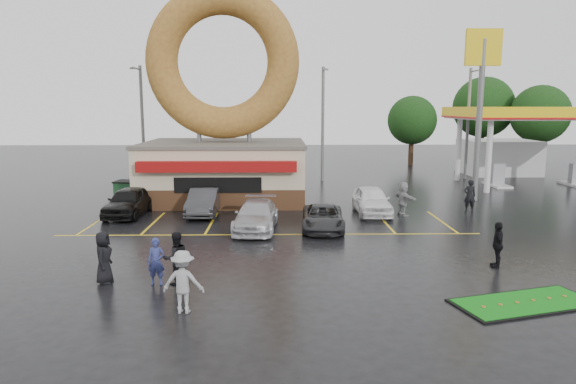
{
  "coord_description": "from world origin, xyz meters",
  "views": [
    {
      "loc": [
        0.47,
        -20.03,
        5.96
      ],
      "look_at": [
        0.89,
        2.38,
        2.2
      ],
      "focal_mm": 32.0,
      "sensor_mm": 36.0,
      "label": 1
    }
  ],
  "objects_px": {
    "streetlight_mid": "(323,121)",
    "person_blue": "(156,262)",
    "car_black": "(129,202)",
    "putting_green": "(525,303)",
    "person_cameraman": "(497,245)",
    "car_grey": "(323,218)",
    "car_silver": "(256,216)",
    "shell_sign": "(481,83)",
    "dumpster": "(131,192)",
    "gas_station": "(521,135)",
    "car_dgrey": "(204,202)",
    "donut_shop": "(224,130)",
    "streetlight_right": "(468,121)",
    "streetlight_left": "(142,122)",
    "car_white": "(372,200)"
  },
  "relations": [
    {
      "from": "streetlight_mid",
      "to": "person_blue",
      "type": "xyz_separation_m",
      "value": [
        -7.64,
        -24.29,
        -3.98
      ]
    },
    {
      "from": "car_black",
      "to": "putting_green",
      "type": "bearing_deg",
      "value": -37.2
    },
    {
      "from": "person_cameraman",
      "to": "streetlight_mid",
      "type": "bearing_deg",
      "value": -156.23
    },
    {
      "from": "car_black",
      "to": "car_grey",
      "type": "height_order",
      "value": "car_black"
    },
    {
      "from": "car_silver",
      "to": "putting_green",
      "type": "relative_size",
      "value": 1.01
    },
    {
      "from": "shell_sign",
      "to": "dumpster",
      "type": "distance_m",
      "value": 22.73
    },
    {
      "from": "gas_station",
      "to": "shell_sign",
      "type": "distance_m",
      "value": 11.93
    },
    {
      "from": "streetlight_mid",
      "to": "shell_sign",
      "type": "bearing_deg",
      "value": -44.73
    },
    {
      "from": "car_black",
      "to": "person_blue",
      "type": "height_order",
      "value": "person_blue"
    },
    {
      "from": "gas_station",
      "to": "putting_green",
      "type": "distance_m",
      "value": 29.09
    },
    {
      "from": "car_grey",
      "to": "dumpster",
      "type": "distance_m",
      "value": 13.49
    },
    {
      "from": "car_dgrey",
      "to": "donut_shop",
      "type": "bearing_deg",
      "value": 82.3
    },
    {
      "from": "gas_station",
      "to": "person_blue",
      "type": "distance_m",
      "value": 34.03
    },
    {
      "from": "gas_station",
      "to": "streetlight_right",
      "type": "height_order",
      "value": "streetlight_right"
    },
    {
      "from": "person_cameraman",
      "to": "putting_green",
      "type": "relative_size",
      "value": 0.36
    },
    {
      "from": "streetlight_left",
      "to": "car_black",
      "type": "height_order",
      "value": "streetlight_left"
    },
    {
      "from": "donut_shop",
      "to": "streetlight_left",
      "type": "height_order",
      "value": "donut_shop"
    },
    {
      "from": "car_dgrey",
      "to": "person_blue",
      "type": "relative_size",
      "value": 2.75
    },
    {
      "from": "car_white",
      "to": "putting_green",
      "type": "distance_m",
      "value": 13.52
    },
    {
      "from": "streetlight_mid",
      "to": "car_black",
      "type": "relative_size",
      "value": 1.95
    },
    {
      "from": "streetlight_left",
      "to": "person_blue",
      "type": "distance_m",
      "value": 24.46
    },
    {
      "from": "donut_shop",
      "to": "streetlight_left",
      "type": "xyz_separation_m",
      "value": [
        -7.0,
        6.95,
        0.32
      ]
    },
    {
      "from": "shell_sign",
      "to": "person_cameraman",
      "type": "relative_size",
      "value": 6.14
    },
    {
      "from": "person_blue",
      "to": "donut_shop",
      "type": "bearing_deg",
      "value": 90.37
    },
    {
      "from": "shell_sign",
      "to": "streetlight_mid",
      "type": "distance_m",
      "value": 12.93
    },
    {
      "from": "car_grey",
      "to": "donut_shop",
      "type": "bearing_deg",
      "value": 126.61
    },
    {
      "from": "donut_shop",
      "to": "gas_station",
      "type": "height_order",
      "value": "donut_shop"
    },
    {
      "from": "car_silver",
      "to": "donut_shop",
      "type": "bearing_deg",
      "value": 109.63
    },
    {
      "from": "putting_green",
      "to": "person_blue",
      "type": "bearing_deg",
      "value": 170.59
    },
    {
      "from": "donut_shop",
      "to": "car_grey",
      "type": "relative_size",
      "value": 3.15
    },
    {
      "from": "donut_shop",
      "to": "dumpster",
      "type": "bearing_deg",
      "value": -167.18
    },
    {
      "from": "donut_shop",
      "to": "person_blue",
      "type": "bearing_deg",
      "value": -92.25
    },
    {
      "from": "streetlight_right",
      "to": "streetlight_left",
      "type": "bearing_deg",
      "value": -175.6
    },
    {
      "from": "streetlight_right",
      "to": "car_white",
      "type": "height_order",
      "value": "streetlight_right"
    },
    {
      "from": "car_silver",
      "to": "person_blue",
      "type": "height_order",
      "value": "person_blue"
    },
    {
      "from": "car_black",
      "to": "putting_green",
      "type": "relative_size",
      "value": 0.97
    },
    {
      "from": "person_cameraman",
      "to": "car_white",
      "type": "bearing_deg",
      "value": -150.74
    },
    {
      "from": "shell_sign",
      "to": "streetlight_mid",
      "type": "relative_size",
      "value": 1.18
    },
    {
      "from": "streetlight_mid",
      "to": "gas_station",
      "type": "bearing_deg",
      "value": 0.08
    },
    {
      "from": "car_dgrey",
      "to": "putting_green",
      "type": "relative_size",
      "value": 0.93
    },
    {
      "from": "shell_sign",
      "to": "streetlight_right",
      "type": "height_order",
      "value": "shell_sign"
    },
    {
      "from": "streetlight_right",
      "to": "dumpster",
      "type": "relative_size",
      "value": 5.0
    },
    {
      "from": "streetlight_mid",
      "to": "car_silver",
      "type": "relative_size",
      "value": 1.88
    },
    {
      "from": "gas_station",
      "to": "dumpster",
      "type": "relative_size",
      "value": 7.58
    },
    {
      "from": "car_dgrey",
      "to": "streetlight_left",
      "type": "bearing_deg",
      "value": 117.94
    },
    {
      "from": "streetlight_right",
      "to": "dumpster",
      "type": "height_order",
      "value": "streetlight_right"
    },
    {
      "from": "putting_green",
      "to": "shell_sign",
      "type": "bearing_deg",
      "value": 73.86
    },
    {
      "from": "shell_sign",
      "to": "car_black",
      "type": "bearing_deg",
      "value": -168.5
    },
    {
      "from": "donut_shop",
      "to": "shell_sign",
      "type": "xyz_separation_m",
      "value": [
        16.0,
        -0.97,
        2.91
      ]
    },
    {
      "from": "person_blue",
      "to": "dumpster",
      "type": "distance_m",
      "value": 15.87
    }
  ]
}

